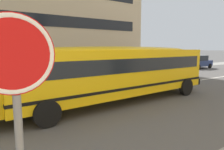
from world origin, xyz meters
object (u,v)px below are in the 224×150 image
Objects in this scene: school_bus at (114,70)px; stop_sign_post at (16,91)px; parked_car_grey_past_driveway at (164,64)px; parked_car_dark_blue_under_tree at (198,62)px.

stop_sign_post reaches higher than school_bus.
parked_car_dark_blue_under_tree is (6.33, -0.12, 0.00)m from parked_car_grey_past_driveway.
stop_sign_post reaches higher than parked_car_dark_blue_under_tree.
parked_car_grey_past_driveway is 1.35× the size of stop_sign_post.
stop_sign_post is at bearing -143.28° from parked_car_grey_past_driveway.
parked_car_grey_past_driveway is 6.33m from parked_car_dark_blue_under_tree.
parked_car_dark_blue_under_tree is 1.36× the size of stop_sign_post.
school_bus is at bearing -159.47° from parked_car_dark_blue_under_tree.
stop_sign_post is (-5.26, -5.92, 0.65)m from school_bus.
parked_car_grey_past_driveway is at bearing 37.65° from stop_sign_post.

